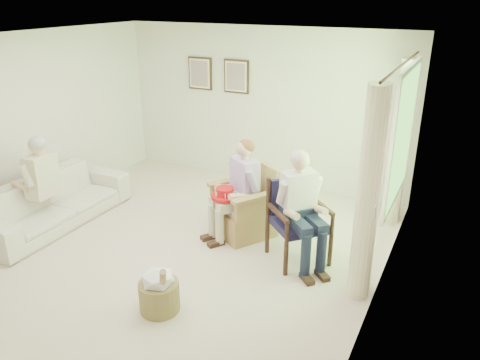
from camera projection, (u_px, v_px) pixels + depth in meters
The scene contains 18 objects.
floor at pixel (171, 252), 5.96m from camera, with size 5.50×5.50×0.00m, color beige.
back_wall at pixel (261, 107), 7.75m from camera, with size 5.00×0.04×2.60m, color silver.
left_wall at pixel (17, 129), 6.52m from camera, with size 0.04×5.50×2.60m, color silver.
right_wall at pixel (383, 194), 4.43m from camera, with size 0.04×5.50×2.60m, color silver.
ceiling at pixel (158, 41), 4.99m from camera, with size 5.00×5.50×0.02m, color white.
window at pixel (403, 133), 5.34m from camera, with size 0.13×2.50×1.63m.
curtain_left at pixel (368, 197), 4.74m from camera, with size 0.34×0.34×2.30m, color #FFEFC7.
curtain_right at pixel (400, 144), 6.37m from camera, with size 0.34×0.34×2.30m, color #FFEFC7.
framed_print_left at pixel (200, 73), 8.02m from camera, with size 0.45×0.05×0.55m.
framed_print_right at pixel (236, 76), 7.73m from camera, with size 0.45×0.05×0.55m.
wicker_armchair at pixel (245, 212), 6.36m from camera, with size 0.74×0.74×0.95m.
wood_armchair at pixel (302, 217), 5.69m from camera, with size 0.64×0.60×0.99m.
sofa at pixel (53, 201), 6.61m from camera, with size 0.89×2.27×0.66m, color #EEE9CE.
person_wicker at pixel (240, 184), 6.09m from camera, with size 0.40×0.63×1.31m.
person_dark at pixel (298, 202), 5.45m from camera, with size 0.40×0.62×1.37m.
person_sofa at pixel (37, 178), 6.29m from camera, with size 0.42×0.63×1.30m.
red_hat at pixel (225, 194), 6.05m from camera, with size 0.37×0.37×0.14m.
hatbox at pixel (159, 290), 4.80m from camera, with size 0.54×0.54×0.62m.
Camera 1 is at (3.11, -4.24, 3.09)m, focal length 35.00 mm.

